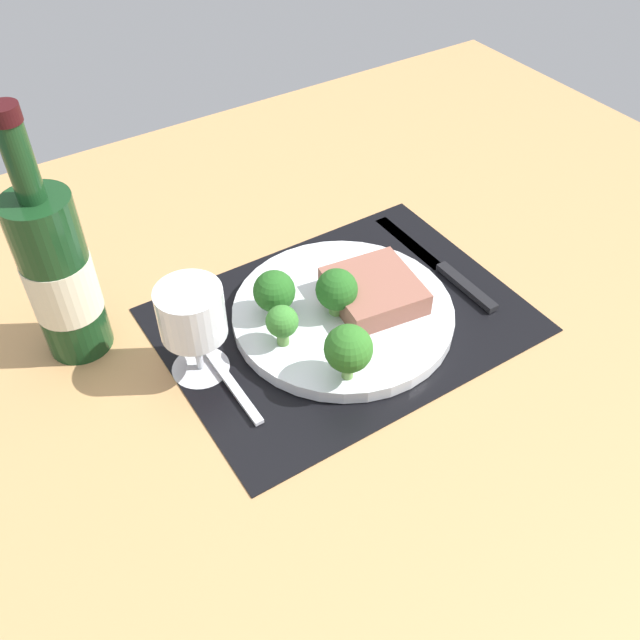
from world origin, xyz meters
TOP-DOWN VIEW (x-y plane):
  - ground_plane at (0.00, 0.00)cm, footprint 140.00×110.00cm
  - placemat at (0.00, 0.00)cm, footprint 41.63×31.01cm
  - plate at (0.00, 0.00)cm, footprint 26.19×26.19cm
  - steak at (3.89, -0.65)cm, footprint 11.12×11.38cm
  - broccoli_back_left at (-8.79, -1.03)cm, footprint 3.63×3.63cm
  - broccoli_front_edge at (-0.99, 0.29)cm, footprint 4.87×4.87cm
  - broccoli_center at (-7.10, 3.60)cm, footprint 4.87×4.87cm
  - broccoli_near_fork at (-5.56, -9.01)cm, footprint 5.12×5.12cm
  - fork at (-16.02, 1.42)cm, footprint 2.40×19.20cm
  - knife at (15.92, 0.53)cm, footprint 1.80×23.00cm
  - wine_bottle at (-27.49, 13.16)cm, footprint 7.31×7.31cm
  - wine_glass at (-17.66, 2.10)cm, footprint 7.07×7.07cm

SIDE VIEW (x-z plane):
  - ground_plane at x=0.00cm, z-range -3.00..0.00cm
  - placemat at x=0.00cm, z-range 0.00..0.30cm
  - fork at x=-16.02cm, z-range 0.30..0.80cm
  - knife at x=15.92cm, z-range 0.20..1.00cm
  - plate at x=0.00cm, z-range 0.30..1.90cm
  - steak at x=3.89cm, z-range 1.90..4.75cm
  - broccoli_back_left at x=-8.79cm, z-range 2.50..7.64cm
  - broccoli_front_edge at x=-0.99cm, z-range 2.32..8.22cm
  - broccoli_center at x=-7.10cm, z-range 2.34..8.22cm
  - broccoli_near_fork at x=-5.56cm, z-range 2.67..9.49cm
  - wine_glass at x=-17.66cm, z-range 2.05..13.55cm
  - wine_bottle at x=-27.49cm, z-range -4.32..25.07cm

